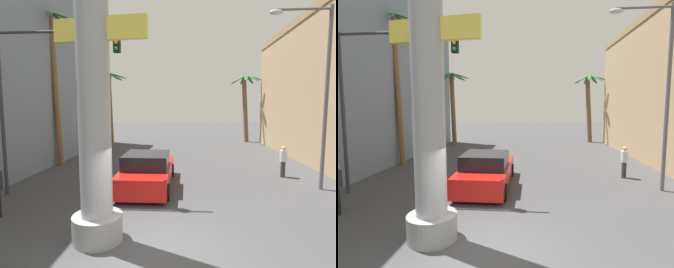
{
  "view_description": "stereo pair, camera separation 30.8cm",
  "coord_description": "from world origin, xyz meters",
  "views": [
    {
      "loc": [
        0.71,
        -5.92,
        3.58
      ],
      "look_at": [
        0.0,
        4.4,
        2.48
      ],
      "focal_mm": 28.0,
      "sensor_mm": 36.0,
      "label": 1
    },
    {
      "loc": [
        1.02,
        -5.89,
        3.58
      ],
      "look_at": [
        0.0,
        4.4,
        2.48
      ],
      "focal_mm": 28.0,
      "sensor_mm": 36.0,
      "label": 2
    }
  ],
  "objects": [
    {
      "name": "ground_plane",
      "position": [
        0.0,
        10.0,
        0.0
      ],
      "size": [
        93.02,
        93.02,
        0.0
      ],
      "primitive_type": "plane",
      "color": "#424244"
    },
    {
      "name": "neon_sign_pole",
      "position": [
        -1.62,
        0.64,
        4.58
      ],
      "size": [
        2.77,
        1.32,
        10.46
      ],
      "color": "#9E9EA3",
      "rests_on": "ground"
    },
    {
      "name": "street_lamp",
      "position": [
        6.19,
        5.55,
        4.61
      ],
      "size": [
        2.54,
        0.28,
        7.67
      ],
      "color": "#59595E",
      "rests_on": "ground"
    },
    {
      "name": "traffic_light_mast",
      "position": [
        -4.92,
        3.98,
        4.56
      ],
      "size": [
        5.57,
        0.32,
        6.48
      ],
      "color": "#333333",
      "rests_on": "ground"
    },
    {
      "name": "car_lead",
      "position": [
        -0.97,
        5.42,
        0.7
      ],
      "size": [
        2.15,
        5.0,
        1.56
      ],
      "color": "black",
      "rests_on": "ground"
    },
    {
      "name": "palm_tree_far_right",
      "position": [
        6.63,
        20.91,
        4.15
      ],
      "size": [
        3.11,
        3.25,
        6.71
      ],
      "color": "brown",
      "rests_on": "ground"
    },
    {
      "name": "palm_tree_far_left",
      "position": [
        -6.34,
        18.05,
        4.28
      ],
      "size": [
        3.29,
        3.51,
        6.71
      ],
      "color": "brown",
      "rests_on": "ground"
    },
    {
      "name": "palm_tree_mid_left",
      "position": [
        -7.1,
        9.39,
        5.71
      ],
      "size": [
        3.37,
        3.32,
        9.04
      ],
      "color": "brown",
      "rests_on": "ground"
    },
    {
      "name": "pedestrian_mid_right",
      "position": [
        5.64,
        7.5,
        0.92
      ],
      "size": [
        0.48,
        0.48,
        1.59
      ],
      "color": "#3F3833",
      "rests_on": "ground"
    }
  ]
}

